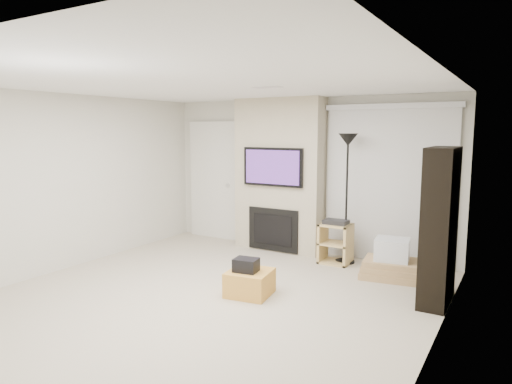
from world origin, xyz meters
The scene contains 15 objects.
floor centered at (0.00, 0.00, 0.00)m, with size 5.00×5.50×0.00m, color #BEB29A.
ceiling centered at (0.00, 0.00, 2.50)m, with size 5.00×5.50×0.00m, color white.
wall_back centered at (0.00, 2.75, 1.25)m, with size 5.00×2.50×0.00m, color beige.
wall_left centered at (-2.50, 0.00, 1.25)m, with size 5.50×2.50×0.00m, color beige.
wall_right centered at (2.50, 0.00, 1.25)m, with size 5.50×2.50×0.00m, color beige.
hvac_vent centered at (0.40, 0.80, 2.50)m, with size 0.35×0.18×0.01m, color silver.
ottoman centered at (0.35, 0.45, 0.15)m, with size 0.50×0.50×0.30m, color gold.
black_bag centered at (0.33, 0.41, 0.38)m, with size 0.28×0.22×0.16m, color black.
fireplace_wall centered at (-0.35, 2.54, 1.24)m, with size 1.50×0.47×2.50m.
entry_door centered at (-1.80, 2.71, 1.05)m, with size 1.02×0.11×2.14m.
vertical_blinds centered at (1.40, 2.70, 1.27)m, with size 1.98×0.10×2.37m.
floor_lamp centered at (0.88, 2.36, 1.53)m, with size 0.29×0.29×1.94m.
av_stand centered at (0.76, 2.25, 0.35)m, with size 0.45×0.38×0.66m.
box_stack centered at (1.66, 2.00, 0.20)m, with size 0.88×0.71×0.54m.
bookshelf centered at (2.34, 1.36, 0.90)m, with size 0.30×0.80×1.80m.
Camera 1 is at (3.14, -4.09, 1.99)m, focal length 32.00 mm.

